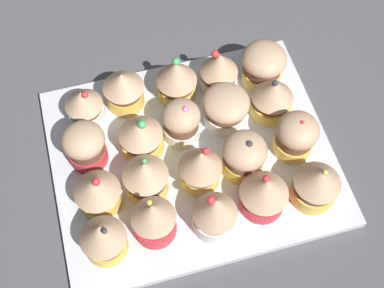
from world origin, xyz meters
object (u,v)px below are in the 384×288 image
Objects in this scene: cupcake_1 at (219,70)px; cupcake_5 at (273,97)px; cupcake_7 at (181,122)px; cupcake_17 at (212,213)px; cupcake_9 at (85,146)px; cupcake_13 at (146,177)px; baking_tray at (192,156)px; cupcake_19 at (103,237)px; cupcake_11 at (244,155)px; cupcake_14 at (97,191)px; cupcake_6 at (225,108)px; cupcake_10 at (296,135)px; cupcake_18 at (154,218)px; cupcake_4 at (84,105)px; cupcake_12 at (201,166)px; cupcake_8 at (141,136)px; cupcake_3 at (124,89)px; cupcake_2 at (176,79)px; cupcake_16 at (264,193)px; cupcake_0 at (263,64)px; cupcake_15 at (317,184)px.

cupcake_1 is 8.84cm from cupcake_5.
cupcake_17 reaches higher than cupcake_7.
cupcake_13 reaches higher than cupcake_9.
baking_tray is 13.33cm from cupcake_1.
cupcake_19 reaches higher than cupcake_1.
cupcake_11 is 0.99× the size of cupcake_14.
cupcake_13 reaches higher than cupcake_6.
cupcake_10 is 16.36cm from cupcake_17.
cupcake_13 is at bearing -93.42° from cupcake_18.
cupcake_4 is at bearing -97.96° from cupcake_9.
cupcake_13 is at bearing 46.67° from cupcake_7.
cupcake_10 reaches higher than cupcake_9.
cupcake_10 is 1.00× the size of cupcake_11.
cupcake_17 is at bearing 85.07° from cupcake_12.
baking_tray is at bearing 98.49° from cupcake_7.
cupcake_9 is (7.55, -0.38, 0.24)cm from cupcake_8.
cupcake_5 is 27.01cm from cupcake_9.
cupcake_1 is at bearing -160.70° from cupcake_9.
cupcake_3 is at bearing -57.13° from baking_tray.
baking_tray is at bearing 142.64° from cupcake_4.
cupcake_2 is 1.17× the size of cupcake_3.
cupcake_11 is 21.17cm from cupcake_19.
cupcake_5 is 6.97cm from cupcake_10.
cupcake_2 is 0.99× the size of cupcake_12.
cupcake_8 is 14.25cm from cupcake_11.
cupcake_1 reaches higher than baking_tray.
cupcake_11 is at bearing 7.27° from cupcake_10.
cupcake_4 is at bearing -74.12° from cupcake_18.
cupcake_2 reaches higher than cupcake_14.
cupcake_14 is 6.39cm from cupcake_19.
cupcake_14 is at bearing -15.95° from cupcake_16.
cupcake_16 is at bearing 107.70° from cupcake_2.
cupcake_9 is at bearing 1.84° from cupcake_5.
cupcake_5 is at bearing 167.25° from cupcake_4.
cupcake_11 is at bearing 61.40° from cupcake_0.
cupcake_13 is at bearing -46.79° from cupcake_17.
cupcake_14 is at bearing 92.96° from cupcake_9.
cupcake_10 is at bearing -172.73° from cupcake_11.
cupcake_13 is 9.57cm from cupcake_19.
cupcake_15 reaches higher than cupcake_6.
cupcake_1 is 0.91× the size of cupcake_18.
cupcake_8 is (19.44, 1.24, -0.10)cm from cupcake_5.
cupcake_6 is (-5.53, 6.16, -0.71)cm from cupcake_2.
cupcake_10 is at bearing 138.14° from cupcake_6.
baking_tray is 6.29cm from cupcake_12.
cupcake_15 reaches higher than cupcake_9.
cupcake_5 is at bearing -152.21° from cupcake_19.
cupcake_8 is at bearing -27.84° from cupcake_11.
cupcake_17 is (6.47, 14.93, 0.72)cm from cupcake_6.
cupcake_17 is at bearing 55.72° from cupcake_0.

